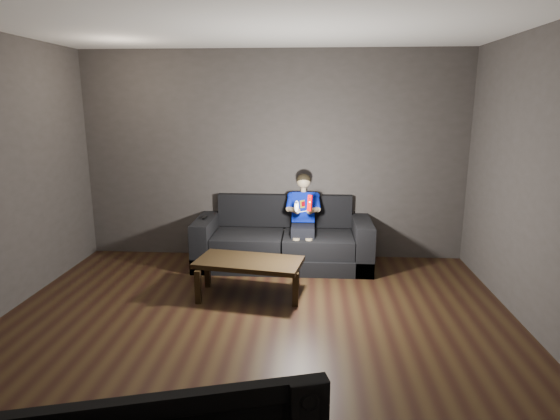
{
  "coord_description": "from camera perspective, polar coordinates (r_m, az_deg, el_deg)",
  "views": [
    {
      "loc": [
        0.49,
        -3.59,
        2.04
      ],
      "look_at": [
        0.15,
        1.55,
        0.85
      ],
      "focal_mm": 30.0,
      "sensor_mm": 36.0,
      "label": 1
    }
  ],
  "objects": [
    {
      "name": "coffee_table",
      "position": [
        5.02,
        -3.8,
        -6.69
      ],
      "size": [
        1.19,
        0.73,
        0.4
      ],
      "color": "black",
      "rests_on": "floor"
    },
    {
      "name": "floor",
      "position": [
        4.16,
        -3.61,
        -16.42
      ],
      "size": [
        5.0,
        5.0,
        0.0
      ],
      "primitive_type": "plane",
      "color": "black",
      "rests_on": "ground"
    },
    {
      "name": "ceiling",
      "position": [
        3.68,
        -4.25,
        23.3
      ],
      "size": [
        5.0,
        5.0,
        0.02
      ],
      "primitive_type": "cube",
      "color": "white",
      "rests_on": "back_wall"
    },
    {
      "name": "front_wall",
      "position": [
        1.38,
        -18.39,
        -17.86
      ],
      "size": [
        5.0,
        0.04,
        2.7
      ],
      "primitive_type": "cube",
      "color": "#393532",
      "rests_on": "ground"
    },
    {
      "name": "wii_remote_red",
      "position": [
        5.4,
        3.65,
        0.85
      ],
      "size": [
        0.06,
        0.08,
        0.19
      ],
      "color": "#ED0300",
      "rests_on": "child"
    },
    {
      "name": "child",
      "position": [
        5.84,
        2.85,
        -0.22
      ],
      "size": [
        0.43,
        0.52,
        1.05
      ],
      "color": "black",
      "rests_on": "sofa"
    },
    {
      "name": "sofa",
      "position": [
        6.02,
        0.42,
        -3.99
      ],
      "size": [
        2.21,
        0.95,
        0.85
      ],
      "color": "black",
      "rests_on": "floor"
    },
    {
      "name": "nunchuk_white",
      "position": [
        5.42,
        2.04,
        0.45
      ],
      "size": [
        0.06,
        0.09,
        0.14
      ],
      "color": "white",
      "rests_on": "child"
    },
    {
      "name": "wii_remote_black",
      "position": [
        5.99,
        -9.15,
        -0.91
      ],
      "size": [
        0.04,
        0.14,
        0.03
      ],
      "color": "black",
      "rests_on": "sofa"
    },
    {
      "name": "back_wall",
      "position": [
        6.15,
        -0.82,
        6.57
      ],
      "size": [
        5.0,
        0.04,
        2.7
      ],
      "primitive_type": "cube",
      "color": "#393532",
      "rests_on": "ground"
    }
  ]
}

